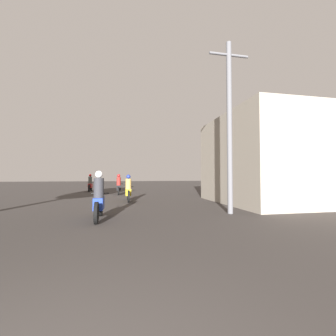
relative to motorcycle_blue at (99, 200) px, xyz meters
name	(u,v)px	position (x,y,z in m)	size (l,w,h in m)	color
motorcycle_blue	(99,200)	(0.00, 0.00, 0.00)	(0.60, 2.05, 1.60)	black
motorcycle_yellow	(128,190)	(1.08, 5.19, -0.03)	(0.60, 1.98, 1.50)	black
motorcycle_black	(119,186)	(0.47, 10.00, -0.01)	(0.60, 1.95, 1.56)	black
motorcycle_red	(90,184)	(-2.16, 13.97, -0.01)	(0.60, 2.03, 1.59)	black
building_right_near	(269,160)	(8.44, 3.00, 1.64)	(5.39, 6.42, 4.57)	gray
utility_pole_near	(229,123)	(4.77, 0.25, 2.83)	(1.60, 0.20, 6.62)	slate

